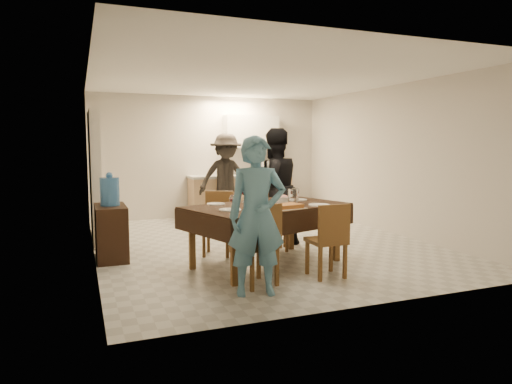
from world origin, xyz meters
TOP-DOWN VIEW (x-y plane):
  - floor at (0.00, 0.00)m, footprint 5.00×6.00m
  - ceiling at (0.00, 0.00)m, footprint 5.00×6.00m
  - wall_back at (0.00, 3.00)m, footprint 5.00×0.02m
  - wall_front at (0.00, -3.00)m, footprint 5.00×0.02m
  - wall_left at (-2.50, 0.00)m, footprint 0.02×6.00m
  - wall_right at (2.50, 0.00)m, footprint 0.02×6.00m
  - stub_partition at (-2.42, 1.20)m, footprint 0.15×1.40m
  - kitchen_base_cabinet at (0.60, 2.68)m, footprint 2.20×0.60m
  - kitchen_worktop at (0.60, 2.68)m, footprint 2.24×0.64m
  - upper_cabinet at (0.90, 2.82)m, footprint 1.20×0.34m
  - dining_table at (-0.40, -1.22)m, footprint 2.29×1.76m
  - chair_near_left at (-0.85, -2.06)m, footprint 0.52×0.52m
  - chair_near_right at (0.05, -2.06)m, footprint 0.41×0.41m
  - chair_far_left at (-0.85, -0.56)m, footprint 0.55×0.57m
  - chair_far_right at (0.05, -0.55)m, footprint 0.50×0.51m
  - console at (-2.28, -0.17)m, footprint 0.40×0.80m
  - water_jug at (-2.28, -0.17)m, footprint 0.26×0.26m
  - wine_bottle at (-0.45, -1.17)m, footprint 0.07×0.07m
  - water_pitcher at (-0.05, -1.27)m, footprint 0.13×0.13m
  - savoury_tart at (-0.30, -1.60)m, footprint 0.48×0.39m
  - salad_bowl at (-0.10, -1.04)m, footprint 0.19×0.19m
  - mushroom_dish at (-0.45, -0.94)m, footprint 0.20×0.20m
  - wine_glass_a at (-0.95, -1.47)m, footprint 0.08×0.08m
  - wine_glass_b at (0.15, -0.97)m, footprint 0.08×0.08m
  - wine_glass_c at (-0.60, -0.92)m, footprint 0.09×0.09m
  - plate_near_left at (-1.00, -1.52)m, footprint 0.27×0.27m
  - plate_near_right at (0.20, -1.52)m, footprint 0.27×0.27m
  - plate_far_left at (-1.00, -0.92)m, footprint 0.24×0.24m
  - plate_far_right at (0.20, -0.92)m, footprint 0.25×0.25m
  - microwave at (1.42, 2.68)m, footprint 0.55×0.37m
  - person_near at (-0.95, -2.27)m, footprint 0.68×0.52m
  - person_far at (0.15, -0.17)m, footprint 0.99×0.83m
  - person_kitchen at (0.14, 2.23)m, footprint 1.16×0.66m

SIDE VIEW (x-z plane):
  - floor at x=0.00m, z-range -0.01..0.01m
  - console at x=-2.28m, z-range 0.00..0.74m
  - kitchen_base_cabinet at x=0.60m, z-range 0.00..0.86m
  - chair_far_right at x=0.05m, z-range 0.29..0.75m
  - chair_near_right at x=0.05m, z-range 0.30..0.78m
  - chair_far_left at x=-0.85m, z-range 0.31..0.79m
  - chair_near_left at x=-0.85m, z-range 0.32..0.82m
  - dining_table at x=-0.40m, z-range 0.36..1.15m
  - plate_far_left at x=-1.00m, z-range 0.79..0.80m
  - plate_far_right at x=0.20m, z-range 0.79..0.81m
  - plate_near_left at x=-1.00m, z-range 0.79..0.81m
  - plate_near_right at x=0.20m, z-range 0.79..0.81m
  - mushroom_dish at x=-0.45m, z-range 0.79..0.83m
  - savoury_tart at x=-0.30m, z-range 0.79..0.84m
  - salad_bowl at x=-0.10m, z-range 0.79..0.87m
  - person_near at x=-0.95m, z-range 0.00..1.67m
  - wine_glass_a at x=-0.95m, z-range 0.79..0.97m
  - wine_glass_b at x=0.15m, z-range 0.79..0.97m
  - kitchen_worktop at x=0.60m, z-range 0.86..0.91m
  - water_pitcher at x=-0.05m, z-range 0.79..1.00m
  - wine_glass_c at x=-0.60m, z-range 0.79..1.00m
  - person_kitchen at x=0.14m, z-range 0.00..1.79m
  - person_far at x=0.15m, z-range 0.00..1.82m
  - wine_bottle at x=-0.45m, z-range 0.79..1.07m
  - water_jug at x=-2.28m, z-range 0.74..1.13m
  - stub_partition at x=-2.42m, z-range 0.00..2.10m
  - microwave at x=1.42m, z-range 0.91..1.22m
  - wall_back at x=0.00m, z-range 0.00..2.60m
  - wall_front at x=0.00m, z-range 0.00..2.60m
  - wall_left at x=-2.50m, z-range 0.00..2.60m
  - wall_right at x=2.50m, z-range 0.00..2.60m
  - upper_cabinet at x=0.90m, z-range 1.50..2.20m
  - ceiling at x=0.00m, z-range 2.59..2.61m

